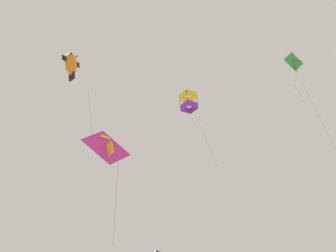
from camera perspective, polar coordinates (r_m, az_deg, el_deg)
name	(u,v)px	position (r m, az deg, el deg)	size (l,w,h in m)	color
kite_delta_low_drifter	(107,148)	(28.58, -6.40, -2.27)	(1.59, 2.38, 5.90)	#DB2D93
kite_fish_near_left	(71,64)	(36.42, -10.15, 6.42)	(2.64, 2.44, 6.25)	orange
kite_diamond_near_right	(294,63)	(39.35, 13.09, 6.45)	(2.79, 2.41, 7.98)	green
kite_box_highest	(189,102)	(34.46, 2.18, 2.54)	(2.41, 2.27, 5.34)	yellow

